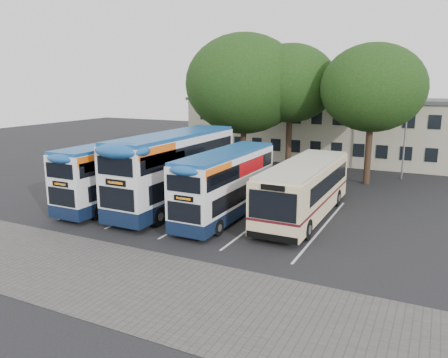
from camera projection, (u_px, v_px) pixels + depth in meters
ground at (229, 248)px, 20.81m from camera, size 120.00×120.00×0.00m
paving_strip at (129, 282)px, 17.31m from camera, size 40.00×6.00×0.01m
bay_lines at (210, 211)px, 26.81m from camera, size 14.12×11.00×0.01m
depot_building at (346, 129)px, 43.73m from camera, size 32.40×8.40×6.20m
lamp_post at (407, 117)px, 34.57m from camera, size 0.25×1.05×9.06m
tree_left at (244, 84)px, 37.24m from camera, size 9.98×9.98×11.86m
tree_mid at (291, 83)px, 36.58m from camera, size 7.69×7.69×10.94m
tree_right at (373, 88)px, 32.49m from camera, size 7.74×7.74×10.64m
bus_dd_left at (119, 170)px, 28.00m from camera, size 2.34×9.65×4.02m
bus_dd_mid at (175, 167)px, 27.31m from camera, size 2.73×11.24×4.68m
bus_dd_right at (227, 181)px, 25.18m from camera, size 2.27×9.37×3.90m
bus_single at (305, 186)px, 25.37m from camera, size 2.76×10.85×3.24m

